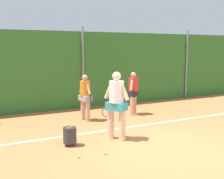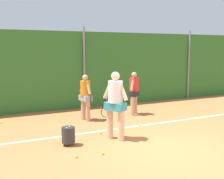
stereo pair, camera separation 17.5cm
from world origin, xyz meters
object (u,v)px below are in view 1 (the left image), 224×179
player_midcourt (85,95)px  player_backcourt_far (133,91)px  tennis_ball_6 (0,123)px  ball_hopper (70,135)px  tennis_ball_2 (79,157)px  tennis_ball_0 (102,133)px  tennis_ball_5 (202,116)px  player_foreground_near (116,102)px  tennis_ball_3 (140,125)px  tennis_ball_1 (105,153)px

player_midcourt → player_backcourt_far: player_backcourt_far is taller
tennis_ball_6 → player_midcourt: bearing=-18.6°
ball_hopper → player_backcourt_far: bearing=35.1°
ball_hopper → tennis_ball_2: size_ratio=7.78×
tennis_ball_6 → tennis_ball_0: bearing=-46.8°
tennis_ball_0 → tennis_ball_6: 3.76m
tennis_ball_0 → tennis_ball_5: bearing=4.1°
tennis_ball_5 → player_backcourt_far: bearing=144.2°
player_midcourt → tennis_ball_6: player_midcourt is taller
player_midcourt → tennis_ball_6: 3.07m
tennis_ball_2 → tennis_ball_5: 5.99m
tennis_ball_0 → tennis_ball_2: size_ratio=1.00×
player_midcourt → tennis_ball_0: bearing=-18.0°
player_backcourt_far → ball_hopper: bearing=-6.5°
tennis_ball_0 → tennis_ball_5: same height
player_foreground_near → tennis_ball_3: (1.39, 0.94, -1.05)m
player_backcourt_far → tennis_ball_5: player_backcourt_far is taller
player_midcourt → player_backcourt_far: (2.03, 0.06, 0.01)m
tennis_ball_5 → tennis_ball_6: (-6.96, 2.43, 0.00)m
player_midcourt → tennis_ball_3: 2.21m
tennis_ball_0 → tennis_ball_5: (4.38, 0.31, 0.00)m
player_foreground_near → ball_hopper: size_ratio=3.76×
tennis_ball_1 → tennis_ball_2: same height
tennis_ball_6 → tennis_ball_1: bearing=-66.3°
player_backcourt_far → tennis_ball_0: (-2.25, -1.86, -0.90)m
player_backcourt_far → tennis_ball_3: 1.94m
tennis_ball_1 → tennis_ball_5: 5.40m
player_foreground_near → player_backcourt_far: (2.09, 2.51, -0.14)m
tennis_ball_0 → tennis_ball_6: bearing=133.2°
tennis_ball_0 → tennis_ball_2: same height
ball_hopper → tennis_ball_3: 2.89m
tennis_ball_3 → tennis_ball_5: (2.84, 0.03, 0.00)m
player_midcourt → tennis_ball_2: (-1.53, -3.32, -0.89)m
tennis_ball_2 → tennis_ball_0: bearing=49.2°
ball_hopper → tennis_ball_2: (-0.12, -0.95, -0.26)m
player_backcourt_far → tennis_ball_3: (-0.70, -1.57, -0.90)m
tennis_ball_2 → tennis_ball_6: (-1.26, 4.26, 0.00)m
player_midcourt → tennis_ball_1: (-0.87, -3.40, -0.89)m
tennis_ball_1 → tennis_ball_5: same height
player_foreground_near → tennis_ball_6: bearing=7.9°
player_foreground_near → player_backcourt_far: 3.27m
player_backcourt_far → tennis_ball_6: bearing=-52.0°
player_midcourt → tennis_ball_1: bearing=-25.6°
player_backcourt_far → tennis_ball_2: (-3.56, -3.38, -0.90)m
player_midcourt → tennis_ball_6: size_ratio=25.05×
player_foreground_near → tennis_ball_0: player_foreground_near is taller
player_backcourt_far → tennis_ball_0: 3.05m
player_foreground_near → player_midcourt: size_ratio=1.17×
player_midcourt → ball_hopper: 2.83m
ball_hopper → tennis_ball_2: ball_hopper is taller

